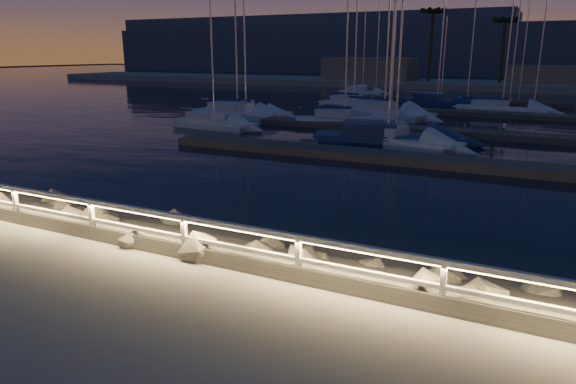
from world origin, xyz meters
The scene contains 20 objects.
ground centered at (0.00, 0.00, 0.00)m, with size 400.00×400.00×0.00m, color gray.
harbor_water centered at (0.00, 31.22, -0.97)m, with size 400.00×440.00×0.60m.
guard_rail centered at (-0.07, 0.00, 0.77)m, with size 44.11×0.12×1.06m.
riprap centered at (-1.80, 1.49, -0.22)m, with size 33.87×2.46×1.34m.
floating_docks centered at (0.00, 32.50, -0.40)m, with size 22.00×36.00×0.40m.
far_shore centered at (-0.12, 74.05, 0.29)m, with size 160.00×14.00×5.20m.
palm_left centered at (-8.00, 72.00, 10.14)m, with size 3.00×3.00×11.20m.
palm_center centered at (2.00, 73.00, 8.78)m, with size 3.00×3.00×9.70m.
distant_hills centered at (-22.13, 133.69, 4.74)m, with size 230.00×37.50×18.00m.
sailboat_a centered at (-13.15, 21.74, -0.18)m, with size 6.84×2.69×11.41m.
sailboat_b centered at (-0.03, 20.50, -0.13)m, with size 8.97×4.74×14.73m.
sailboat_c centered at (0.49, 20.41, -0.18)m, with size 8.11×4.40×13.27m.
sailboat_e centered at (-14.14, 27.76, -0.14)m, with size 7.85×3.05×13.12m.
sailboat_f centered at (-5.32, 27.51, -0.18)m, with size 7.57×4.51×12.49m.
sailboat_g centered at (-4.06, 33.88, -0.14)m, with size 9.22×5.83×15.24m.
sailboat_i centered at (-8.56, 38.96, -0.15)m, with size 7.60×3.79×12.54m.
sailboat_j centered at (-14.91, 27.71, -0.15)m, with size 8.29×3.02×13.85m.
sailboat_k centered at (-1.92, 46.03, -0.19)m, with size 7.92×3.95×12.96m.
sailboat_l centered at (4.69, 41.22, -0.19)m, with size 8.39×3.23×13.85m.
sailboat_m centered at (-13.00, 55.01, -0.20)m, with size 6.30×2.35×10.57m.
Camera 1 is at (8.31, -9.18, 4.76)m, focal length 32.00 mm.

